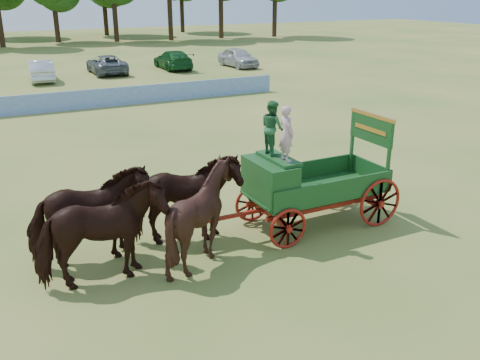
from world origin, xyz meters
name	(u,v)px	position (x,y,z in m)	size (l,w,h in m)	color
ground	(218,237)	(0.00, 0.00, 0.00)	(160.00, 160.00, 0.00)	#9F8A48
horse_lead_left	(101,235)	(-3.28, -1.02, 1.21)	(1.30, 2.85, 2.41)	black
horse_lead_right	(90,217)	(-3.28, 0.08, 1.21)	(1.30, 2.85, 2.41)	black
horse_wheel_left	(201,215)	(-0.88, -1.02, 1.21)	(1.95, 2.19, 2.42)	black
horse_wheel_right	(184,200)	(-0.88, 0.08, 1.21)	(1.30, 2.85, 2.41)	black
farm_dray	(295,175)	(2.11, -0.44, 1.56)	(6.00, 2.00, 3.58)	maroon
sponsor_banner	(61,102)	(-1.00, 18.00, 0.53)	(26.00, 0.08, 1.05)	#1C4F9B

